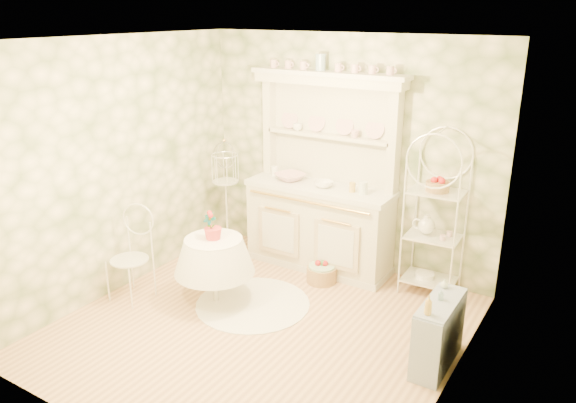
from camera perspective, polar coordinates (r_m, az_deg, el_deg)
The scene contains 22 objects.
floor at distance 5.61m, azimuth -2.76°, elevation -12.61°, with size 3.60×3.60×0.00m, color #D9AC7D.
ceiling at distance 4.79m, azimuth -3.29°, elevation 16.09°, with size 3.60×3.60×0.00m, color white.
wall_left at distance 6.20m, azimuth -16.83°, elevation 3.33°, with size 3.60×3.60×0.00m, color #F5E8CC.
wall_right at distance 4.33m, azimuth 17.02°, elevation -3.44°, with size 3.60×3.60×0.00m, color #F5E8CC.
wall_back at distance 6.54m, azimuth 6.05°, elevation 4.82°, with size 3.60×3.60×0.00m, color #F5E8CC.
wall_front at distance 3.81m, azimuth -18.70°, elevation -6.76°, with size 3.60×3.60×0.00m, color #F5E8CC.
kitchen_dresser at distance 6.44m, azimuth 3.28°, elevation 2.78°, with size 1.87×0.61×2.29m, color silver.
bakers_rack at distance 6.07m, azimuth 14.70°, elevation -1.37°, with size 0.56×0.40×1.78m, color white.
side_shelf at distance 5.10m, azimuth 15.04°, elevation -12.64°, with size 0.28×0.75×0.65m, color #98A3C1.
round_table at distance 5.95m, azimuth -7.44°, elevation -7.15°, with size 0.61×0.61×0.67m, color white.
cafe_chair at distance 6.11m, azimuth -15.86°, elevation -5.26°, with size 0.46×0.46×1.01m, color white.
birdcage_stand at distance 7.07m, azimuth -6.29°, elevation 0.32°, with size 0.32×0.32×1.38m, color white.
floor_basket at distance 6.41m, azimuth 3.43°, elevation -7.31°, with size 0.31×0.31×0.20m, color tan.
lace_rug at distance 6.00m, azimuth -3.59°, elevation -10.32°, with size 1.20×1.20×0.01m, color white.
bowl_floral at distance 6.67m, azimuth 0.22°, elevation 2.25°, with size 0.34×0.34×0.08m, color white.
bowl_white at distance 6.42m, azimuth 3.62°, elevation 1.53°, with size 0.22×0.22×0.07m, color white.
cup_left at distance 6.65m, azimuth 0.98°, elevation 7.48°, with size 0.11×0.11×0.09m, color white.
cup_right at distance 6.31m, azimuth 6.81°, elevation 6.71°, with size 0.10×0.10×0.09m, color white.
potted_geranium at distance 5.75m, azimuth -7.92°, elevation -2.49°, with size 0.14×0.10×0.27m, color #3F7238.
bottle_amber at distance 4.70m, azimuth 14.06°, elevation -10.35°, with size 0.06×0.06×0.17m, color gold.
bottle_blue at distance 4.96m, azimuth 15.25°, elevation -9.20°, with size 0.04×0.04×0.09m, color #8AADBE.
bottle_glass at distance 5.17m, azimuth 15.59°, elevation -8.12°, with size 0.07×0.07×0.09m, color silver.
Camera 1 is at (2.74, -3.91, 2.95)m, focal length 35.00 mm.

